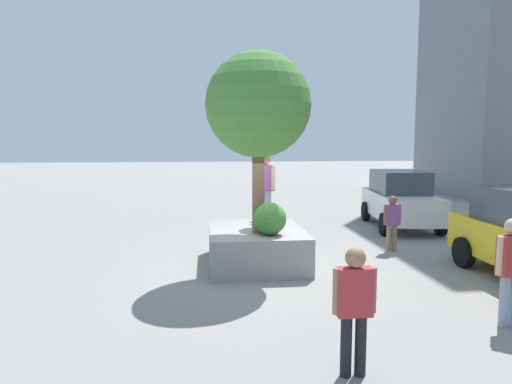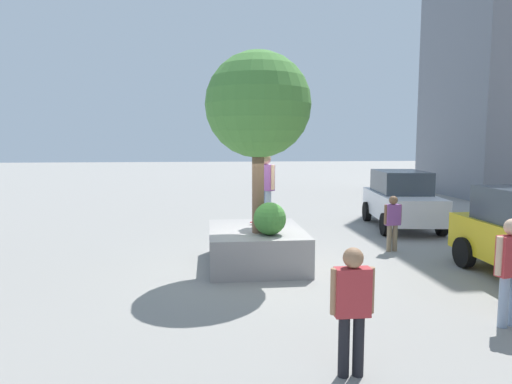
{
  "view_description": "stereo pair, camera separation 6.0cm",
  "coord_description": "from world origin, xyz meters",
  "px_view_note": "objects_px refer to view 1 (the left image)",
  "views": [
    {
      "loc": [
        10.15,
        -1.33,
        2.97
      ],
      "look_at": [
        -0.58,
        -0.12,
        1.78
      ],
      "focal_mm": 31.59,
      "sensor_mm": 36.0,
      "label": 1
    },
    {
      "loc": [
        10.15,
        -1.27,
        2.97
      ],
      "look_at": [
        -0.58,
        -0.12,
        1.78
      ],
      "focal_mm": 31.59,
      "sensor_mm": 36.0,
      "label": 2
    }
  ],
  "objects_px": {
    "skateboard": "(265,223)",
    "police_car": "(400,199)",
    "planter_ledge": "(256,246)",
    "passerby_with_bag": "(354,303)",
    "skateboarder": "(265,183)",
    "bystander_watching": "(392,219)",
    "plaza_tree": "(258,106)",
    "pedestrian_crossing": "(511,264)"
  },
  "relations": [
    {
      "from": "plaza_tree",
      "to": "police_car",
      "type": "height_order",
      "value": "plaza_tree"
    },
    {
      "from": "pedestrian_crossing",
      "to": "passerby_with_bag",
      "type": "distance_m",
      "value": 3.28
    },
    {
      "from": "police_car",
      "to": "passerby_with_bag",
      "type": "height_order",
      "value": "police_car"
    },
    {
      "from": "skateboarder",
      "to": "pedestrian_crossing",
      "type": "xyz_separation_m",
      "value": [
        4.55,
        3.39,
        -0.94
      ]
    },
    {
      "from": "police_car",
      "to": "passerby_with_bag",
      "type": "bearing_deg",
      "value": -26.97
    },
    {
      "from": "skateboard",
      "to": "police_car",
      "type": "xyz_separation_m",
      "value": [
        -3.89,
        5.29,
        0.07
      ]
    },
    {
      "from": "plaza_tree",
      "to": "skateboard",
      "type": "bearing_deg",
      "value": 161.52
    },
    {
      "from": "skateboarder",
      "to": "police_car",
      "type": "xyz_separation_m",
      "value": [
        -3.89,
        5.29,
        -0.96
      ]
    },
    {
      "from": "planter_ledge",
      "to": "pedestrian_crossing",
      "type": "xyz_separation_m",
      "value": [
        4.17,
        3.67,
        0.58
      ]
    },
    {
      "from": "skateboarder",
      "to": "pedestrian_crossing",
      "type": "bearing_deg",
      "value": 36.69
    },
    {
      "from": "pedestrian_crossing",
      "to": "bystander_watching",
      "type": "bearing_deg",
      "value": 177.86
    },
    {
      "from": "passerby_with_bag",
      "to": "plaza_tree",
      "type": "bearing_deg",
      "value": -172.64
    },
    {
      "from": "plaza_tree",
      "to": "skateboarder",
      "type": "xyz_separation_m",
      "value": [
        -0.84,
        0.28,
        -1.84
      ]
    },
    {
      "from": "bystander_watching",
      "to": "passerby_with_bag",
      "type": "xyz_separation_m",
      "value": [
        6.35,
        -3.22,
        0.08
      ]
    },
    {
      "from": "police_car",
      "to": "plaza_tree",
      "type": "bearing_deg",
      "value": -49.66
    },
    {
      "from": "planter_ledge",
      "to": "skateboarder",
      "type": "xyz_separation_m",
      "value": [
        -0.38,
        0.28,
        1.52
      ]
    },
    {
      "from": "skateboarder",
      "to": "bystander_watching",
      "type": "bearing_deg",
      "value": 98.72
    },
    {
      "from": "skateboard",
      "to": "passerby_with_bag",
      "type": "relative_size",
      "value": 0.46
    },
    {
      "from": "skateboarder",
      "to": "police_car",
      "type": "bearing_deg",
      "value": 126.33
    },
    {
      "from": "plaza_tree",
      "to": "skateboarder",
      "type": "bearing_deg",
      "value": 161.52
    },
    {
      "from": "skateboarder",
      "to": "passerby_with_bag",
      "type": "relative_size",
      "value": 1.04
    },
    {
      "from": "planter_ledge",
      "to": "pedestrian_crossing",
      "type": "relative_size",
      "value": 1.59
    },
    {
      "from": "skateboard",
      "to": "passerby_with_bag",
      "type": "bearing_deg",
      "value": 3.55
    },
    {
      "from": "skateboard",
      "to": "pedestrian_crossing",
      "type": "height_order",
      "value": "pedestrian_crossing"
    },
    {
      "from": "planter_ledge",
      "to": "bystander_watching",
      "type": "bearing_deg",
      "value": 103.48
    },
    {
      "from": "police_car",
      "to": "pedestrian_crossing",
      "type": "distance_m",
      "value": 8.65
    },
    {
      "from": "skateboard",
      "to": "skateboarder",
      "type": "relative_size",
      "value": 0.44
    },
    {
      "from": "plaza_tree",
      "to": "bystander_watching",
      "type": "xyz_separation_m",
      "value": [
        -1.39,
        3.86,
        -2.92
      ]
    },
    {
      "from": "plaza_tree",
      "to": "bystander_watching",
      "type": "relative_size",
      "value": 2.71
    },
    {
      "from": "police_car",
      "to": "passerby_with_bag",
      "type": "distance_m",
      "value": 10.87
    },
    {
      "from": "planter_ledge",
      "to": "passerby_with_bag",
      "type": "distance_m",
      "value": 5.49
    },
    {
      "from": "planter_ledge",
      "to": "plaza_tree",
      "type": "bearing_deg",
      "value": -0.24
    },
    {
      "from": "police_car",
      "to": "planter_ledge",
      "type": "bearing_deg",
      "value": -52.55
    },
    {
      "from": "skateboard",
      "to": "bystander_watching",
      "type": "bearing_deg",
      "value": 98.72
    },
    {
      "from": "police_car",
      "to": "pedestrian_crossing",
      "type": "xyz_separation_m",
      "value": [
        8.43,
        -1.9,
        0.02
      ]
    },
    {
      "from": "pedestrian_crossing",
      "to": "planter_ledge",
      "type": "bearing_deg",
      "value": -138.68
    },
    {
      "from": "skateboard",
      "to": "police_car",
      "type": "distance_m",
      "value": 6.57
    },
    {
      "from": "bystander_watching",
      "to": "skateboarder",
      "type": "bearing_deg",
      "value": -81.28
    },
    {
      "from": "bystander_watching",
      "to": "pedestrian_crossing",
      "type": "bearing_deg",
      "value": -2.14
    },
    {
      "from": "pedestrian_crossing",
      "to": "police_car",
      "type": "bearing_deg",
      "value": 167.28
    },
    {
      "from": "skateboarder",
      "to": "police_car",
      "type": "height_order",
      "value": "skateboarder"
    },
    {
      "from": "plaza_tree",
      "to": "skateboarder",
      "type": "relative_size",
      "value": 2.38
    }
  ]
}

